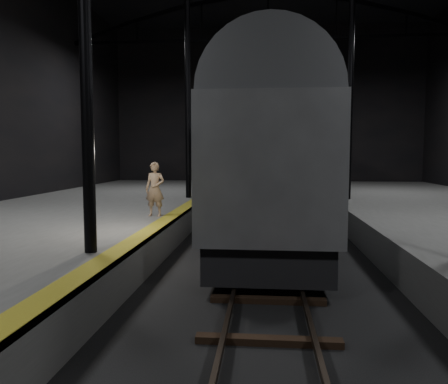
# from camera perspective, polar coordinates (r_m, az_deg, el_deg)

# --- Properties ---
(ground) EXTENTS (44.00, 44.00, 0.00)m
(ground) POSITION_cam_1_polar(r_m,az_deg,el_deg) (13.29, 5.66, -8.56)
(ground) COLOR black
(ground) RESTS_ON ground
(platform_left) EXTENTS (9.00, 43.80, 1.00)m
(platform_left) POSITION_cam_1_polar(r_m,az_deg,el_deg) (15.13, -24.19, -5.39)
(platform_left) COLOR #565653
(platform_left) RESTS_ON ground
(tactile_strip) EXTENTS (0.50, 43.80, 0.01)m
(tactile_strip) POSITION_cam_1_polar(r_m,az_deg,el_deg) (13.47, -8.30, -4.05)
(tactile_strip) COLOR olive
(tactile_strip) RESTS_ON platform_left
(track) EXTENTS (2.40, 43.00, 0.24)m
(track) POSITION_cam_1_polar(r_m,az_deg,el_deg) (13.27, 5.66, -8.28)
(track) COLOR #3F3328
(track) RESTS_ON ground
(train) EXTENTS (3.25, 21.76, 5.82)m
(train) POSITION_cam_1_polar(r_m,az_deg,el_deg) (19.69, 5.67, 5.34)
(train) COLOR gray
(train) RESTS_ON ground
(woman) EXTENTS (0.72, 0.52, 1.84)m
(woman) POSITION_cam_1_polar(r_m,az_deg,el_deg) (14.97, -9.00, 0.37)
(woman) COLOR #9E7F61
(woman) RESTS_ON platform_left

